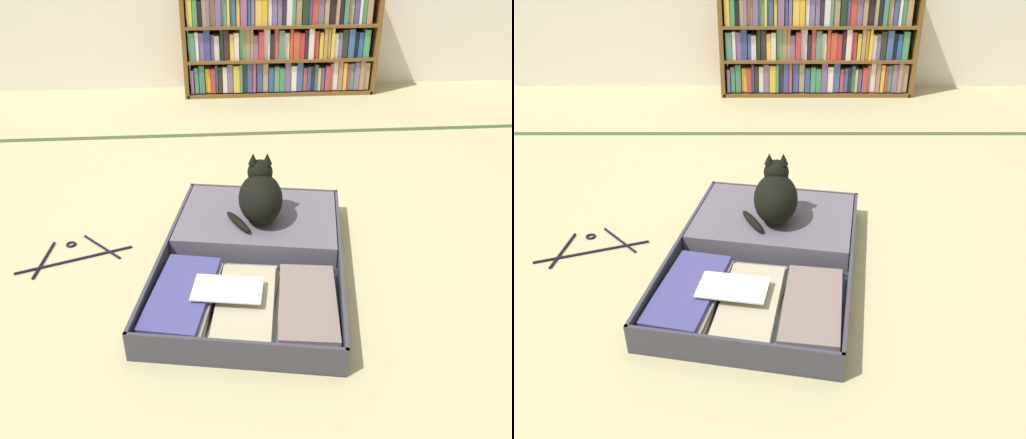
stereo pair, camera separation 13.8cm
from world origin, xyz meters
The scene contains 6 objects.
ground_plane centered at (0.00, 0.00, 0.00)m, with size 10.00×10.00×0.00m, color tan.
tatami_border centered at (0.00, 1.38, 0.00)m, with size 4.80×0.05×0.00m.
bookshelf centered at (0.43, 2.24, 0.36)m, with size 1.40×0.28×0.75m.
open_suitcase centered at (0.07, 0.02, 0.05)m, with size 0.83×1.09×0.11m.
black_cat centered at (0.11, 0.17, 0.21)m, with size 0.24×0.24×0.27m.
clothes_hanger centered at (-0.64, 0.12, 0.01)m, with size 0.42×0.29×0.01m.
Camera 2 is at (0.09, -1.64, 1.18)m, focal length 36.46 mm.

